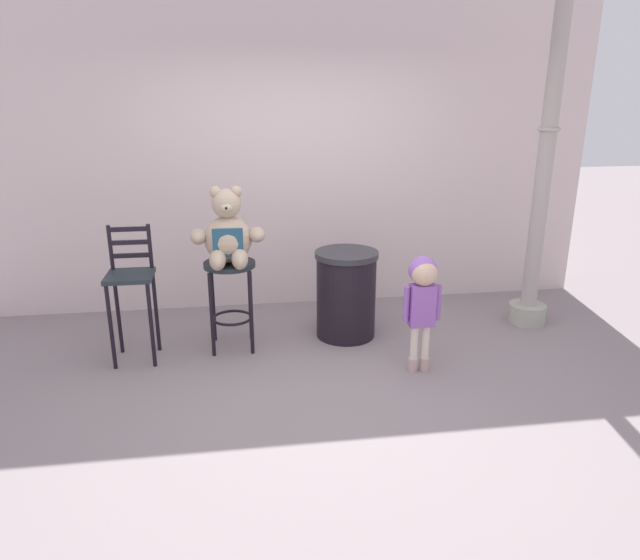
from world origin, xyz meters
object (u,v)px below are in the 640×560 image
(lamppost, at_px, (541,192))
(bar_chair_empty, at_px, (131,285))
(bar_stool_with_teddy, at_px, (231,286))
(teddy_bear, at_px, (228,236))
(child_walking, at_px, (423,289))
(trash_bin, at_px, (346,294))

(lamppost, distance_m, bar_chair_empty, 3.62)
(bar_stool_with_teddy, xyz_separation_m, bar_chair_empty, (-0.78, -0.11, 0.09))
(teddy_bear, distance_m, lamppost, 2.80)
(bar_stool_with_teddy, height_order, child_walking, child_walking)
(bar_stool_with_teddy, relative_size, teddy_bear, 1.21)
(teddy_bear, relative_size, lamppost, 0.20)
(lamppost, xyz_separation_m, bar_chair_empty, (-3.56, -0.26, -0.62))
(bar_stool_with_teddy, relative_size, trash_bin, 0.97)
(lamppost, bearing_deg, child_walking, -148.43)
(teddy_bear, relative_size, child_walking, 0.68)
(bar_stool_with_teddy, height_order, bar_chair_empty, bar_chair_empty)
(trash_bin, xyz_separation_m, bar_chair_empty, (-1.79, -0.21, 0.24))
(teddy_bear, distance_m, trash_bin, 1.18)
(bar_stool_with_teddy, relative_size, bar_chair_empty, 0.69)
(child_walking, bearing_deg, lamppost, 96.74)
(lamppost, bearing_deg, bar_stool_with_teddy, -176.74)
(bar_stool_with_teddy, distance_m, lamppost, 2.87)
(child_walking, bearing_deg, bar_stool_with_teddy, -139.31)
(teddy_bear, height_order, trash_bin, teddy_bear)
(child_walking, bearing_deg, teddy_bear, -138.28)
(teddy_bear, height_order, bar_chair_empty, teddy_bear)
(teddy_bear, bearing_deg, bar_stool_with_teddy, 90.00)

